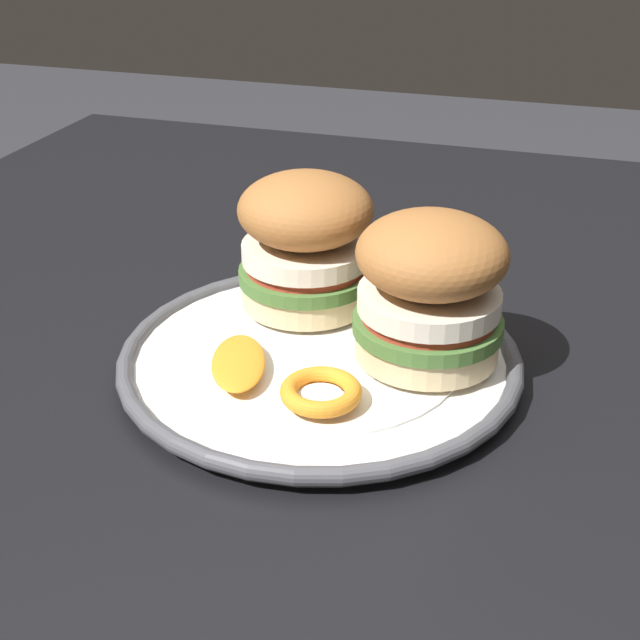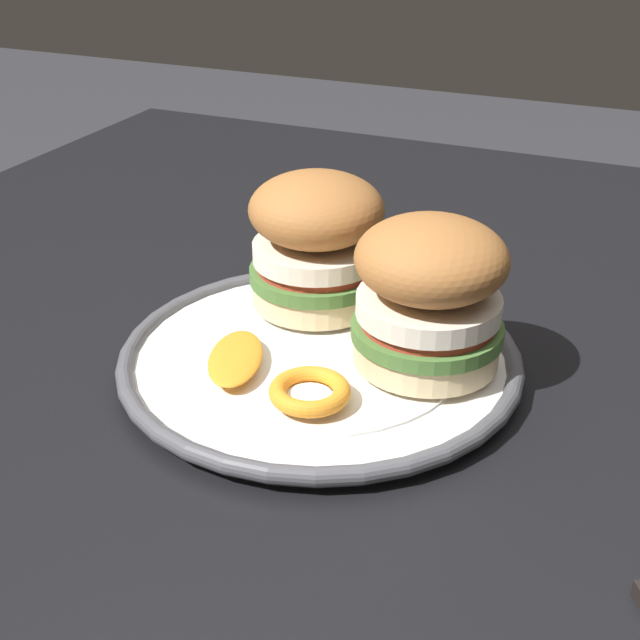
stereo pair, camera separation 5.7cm
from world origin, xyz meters
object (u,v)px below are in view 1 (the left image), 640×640
object	(u,v)px
dining_table	(279,529)
sandwich_half_right	(430,287)
sandwich_half_left	(306,240)
dinner_plate	(320,359)

from	to	relation	value
dining_table	sandwich_half_right	distance (m)	0.20
sandwich_half_left	sandwich_half_right	bearing A→B (deg)	63.56
dinner_plate	dining_table	bearing A→B (deg)	-15.59
dining_table	dinner_plate	bearing A→B (deg)	164.41
dining_table	sandwich_half_right	xyz separation A→B (m)	(-0.07, 0.09, 0.17)
dinner_plate	sandwich_half_right	world-z (taller)	sandwich_half_right
sandwich_half_left	dining_table	bearing A→B (deg)	8.19
dinner_plate	sandwich_half_left	world-z (taller)	sandwich_half_left
sandwich_half_left	sandwich_half_right	xyz separation A→B (m)	(0.05, 0.10, 0.00)
dining_table	sandwich_half_left	size ratio (longest dim) A/B	9.17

